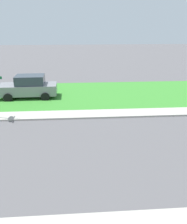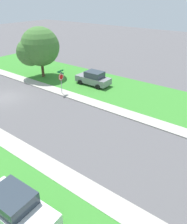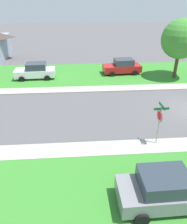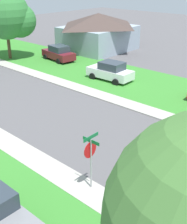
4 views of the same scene
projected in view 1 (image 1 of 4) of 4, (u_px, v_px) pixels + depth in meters
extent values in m
cube|color=#ADA89E|center=(124.00, 113.00, 15.81)|extent=(1.40, 56.00, 0.10)
cube|color=#38842D|center=(113.00, 94.00, 20.23)|extent=(8.00, 56.00, 0.08)
cube|color=gray|center=(28.00, 89.00, 18.94)|extent=(1.87, 4.33, 0.76)
cube|color=#2D3842|center=(30.00, 80.00, 18.72)|extent=(1.63, 2.12, 0.68)
cylinder|color=black|center=(8.00, 98.00, 18.11)|extent=(0.25, 0.64, 0.64)
cylinder|color=black|center=(13.00, 91.00, 19.79)|extent=(0.25, 0.64, 0.64)
cylinder|color=black|center=(45.00, 97.00, 18.34)|extent=(0.25, 0.64, 0.64)
cylinder|color=black|center=(47.00, 91.00, 20.03)|extent=(0.25, 0.64, 0.64)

